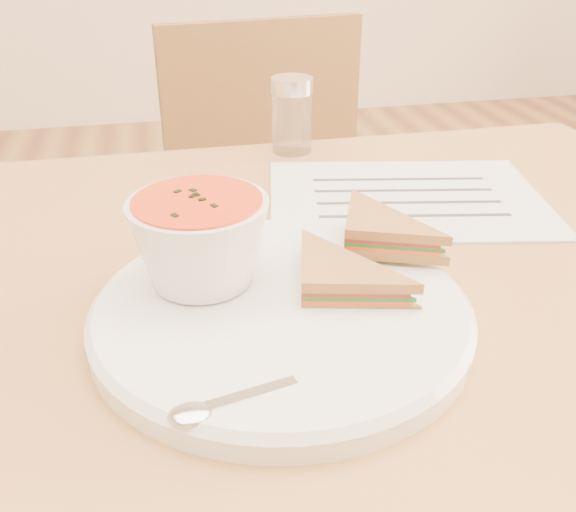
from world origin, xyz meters
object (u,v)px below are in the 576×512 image
object	(u,v)px
soup_bowl	(200,246)
condiment_shaker	(292,115)
plate	(281,314)
chair_far	(293,275)

from	to	relation	value
soup_bowl	condiment_shaker	bearing A→B (deg)	66.36
soup_bowl	condiment_shaker	world-z (taller)	condiment_shaker
soup_bowl	condiment_shaker	size ratio (longest dim) A/B	1.13
plate	condiment_shaker	size ratio (longest dim) A/B	3.06
plate	condiment_shaker	world-z (taller)	condiment_shaker
soup_bowl	condiment_shaker	xyz separation A→B (m)	(0.16, 0.36, -0.01)
plate	chair_far	bearing A→B (deg)	76.17
chair_far	soup_bowl	bearing A→B (deg)	62.27
chair_far	plate	xyz separation A→B (m)	(-0.15, -0.59, 0.32)
plate	condiment_shaker	xyz separation A→B (m)	(0.10, 0.40, 0.04)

